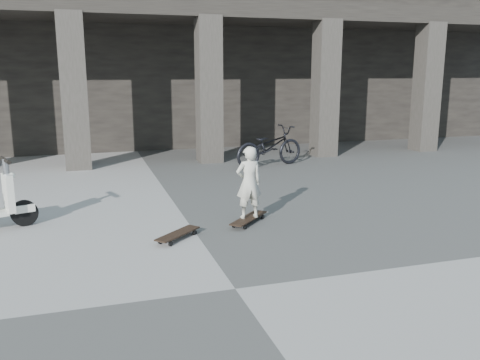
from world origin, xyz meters
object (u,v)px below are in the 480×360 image
object	(u,v)px
bicycle	(269,146)
skateboard_spare	(178,234)
child	(249,182)
longboard	(249,219)

from	to	relation	value
bicycle	skateboard_spare	bearing A→B (deg)	131.74
skateboard_spare	bicycle	xyz separation A→B (m)	(3.48, 5.30, 0.46)
child	bicycle	bearing A→B (deg)	-116.90
longboard	bicycle	bearing A→B (deg)	20.24
skateboard_spare	bicycle	distance (m)	6.35
bicycle	longboard	bearing A→B (deg)	140.78
child	bicycle	world-z (taller)	child
skateboard_spare	longboard	bearing A→B (deg)	-22.05
longboard	skateboard_spare	distance (m)	1.40
skateboard_spare	child	distance (m)	1.53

